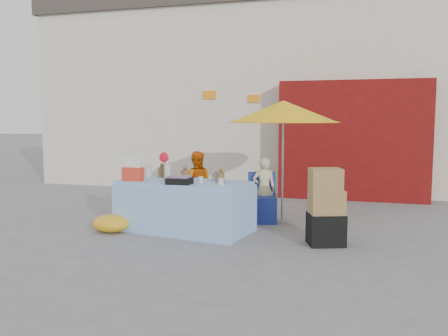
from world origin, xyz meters
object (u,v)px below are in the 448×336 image
(market_table, at_px, (184,205))
(vendor_orange, at_px, (196,184))
(chair_right, at_px, (262,207))
(chair_left, at_px, (194,204))
(umbrella, at_px, (283,112))
(box_stack, at_px, (326,210))
(vendor_beige, at_px, (264,189))

(market_table, distance_m, vendor_orange, 1.16)
(chair_right, height_order, vendor_orange, vendor_orange)
(chair_left, height_order, umbrella, umbrella)
(market_table, distance_m, chair_right, 1.46)
(box_stack, bearing_deg, chair_right, 133.64)
(vendor_beige, bearing_deg, market_table, 32.29)
(chair_left, xyz_separation_m, umbrella, (1.55, 0.28, 1.64))
(market_table, xyz_separation_m, chair_right, (1.06, 0.99, -0.16))
(box_stack, bearing_deg, chair_left, 153.22)
(market_table, bearing_deg, chair_left, 110.41)
(chair_right, distance_m, vendor_beige, 0.33)
(market_table, height_order, box_stack, market_table)
(chair_right, distance_m, vendor_orange, 1.30)
(chair_right, bearing_deg, box_stack, -60.72)
(umbrella, xyz_separation_m, box_stack, (0.86, -1.50, -1.39))
(market_table, distance_m, chair_left, 1.02)
(chair_left, xyz_separation_m, vendor_orange, (0.00, 0.13, 0.34))
(market_table, height_order, umbrella, umbrella)
(chair_right, distance_m, umbrella, 1.69)
(market_table, xyz_separation_m, chair_left, (-0.19, 0.99, -0.16))
(vendor_beige, bearing_deg, vendor_orange, -14.37)
(chair_left, relative_size, chair_right, 1.00)
(chair_right, xyz_separation_m, vendor_beige, (0.00, 0.13, 0.30))
(box_stack, bearing_deg, vendor_beige, 130.56)
(market_table, bearing_deg, vendor_beige, 56.15)
(chair_left, xyz_separation_m, chair_right, (1.25, 0.00, 0.00))
(chair_left, relative_size, vendor_beige, 0.77)
(chair_left, distance_m, chair_right, 1.25)
(box_stack, bearing_deg, market_table, 174.20)
(chair_left, bearing_deg, market_table, -93.45)
(chair_right, distance_m, box_stack, 1.70)
(chair_left, height_order, vendor_orange, vendor_orange)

